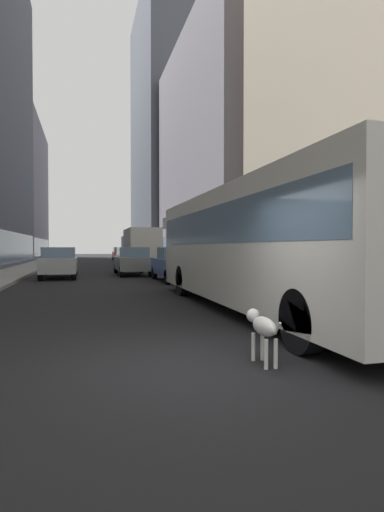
{
  "coord_description": "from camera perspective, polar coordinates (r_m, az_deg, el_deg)",
  "views": [
    {
      "loc": [
        -1.53,
        -5.36,
        1.62
      ],
      "look_at": [
        1.12,
        4.59,
        1.4
      ],
      "focal_mm": 28.47,
      "sensor_mm": 36.0,
      "label": 1
    }
  ],
  "objects": [
    {
      "name": "car_yellow_taxi",
      "position": [
        44.28,
        -9.3,
        0.2
      ],
      "size": [
        1.82,
        4.26,
        1.62
      ],
      "color": "yellow",
      "rests_on": "ground"
    },
    {
      "name": "car_silver_sedan",
      "position": [
        22.47,
        -18.15,
        -0.86
      ],
      "size": [
        1.77,
        4.33,
        1.62
      ],
      "color": "#B7BABF",
      "rests_on": "ground"
    },
    {
      "name": "building_right_far",
      "position": [
        64.26,
        -2.39,
        17.03
      ],
      "size": [
        10.97,
        22.26,
        38.22
      ],
      "color": "#4C515B",
      "rests_on": "ground"
    },
    {
      "name": "dalmatian_dog",
      "position": [
        5.83,
        9.83,
        -9.76
      ],
      "size": [
        0.22,
        0.96,
        0.72
      ],
      "color": "white",
      "rests_on": "ground"
    },
    {
      "name": "pedestrian_with_handbag",
      "position": [
        12.14,
        22.6,
        -1.74
      ],
      "size": [
        0.45,
        0.34,
        1.69
      ],
      "color": "#1E1E2D",
      "rests_on": "sidewalk_right"
    },
    {
      "name": "sidewalk_right",
      "position": [
        41.03,
        -4.76,
        -0.92
      ],
      "size": [
        2.4,
        110.0,
        0.15
      ],
      "primitive_type": "cube",
      "color": "gray",
      "rests_on": "ground"
    },
    {
      "name": "building_left_far",
      "position": [
        61.93,
        -24.7,
        8.39
      ],
      "size": [
        9.25,
        23.52,
        18.9
      ],
      "color": "slate",
      "rests_on": "ground"
    },
    {
      "name": "building_right_mid",
      "position": [
        40.33,
        5.1,
        14.41
      ],
      "size": [
        9.21,
        23.62,
        21.64
      ],
      "color": "slate",
      "rests_on": "ground"
    },
    {
      "name": "car_red_coupe",
      "position": [
        50.69,
        -10.01,
        0.32
      ],
      "size": [
        1.78,
        4.29,
        1.62
      ],
      "color": "red",
      "rests_on": "ground"
    },
    {
      "name": "transit_bus",
      "position": [
        10.58,
        9.25,
        2.06
      ],
      "size": [
        2.78,
        11.53,
        3.05
      ],
      "color": "silver",
      "rests_on": "ground"
    },
    {
      "name": "box_truck",
      "position": [
        32.64,
        -7.29,
        1.31
      ],
      "size": [
        2.3,
        7.5,
        3.05
      ],
      "color": "#19519E",
      "rests_on": "ground"
    },
    {
      "name": "car_grey_wagon",
      "position": [
        24.05,
        -8.39,
        -0.67
      ],
      "size": [
        1.82,
        4.72,
        1.62
      ],
      "color": "slate",
      "rests_on": "ground"
    },
    {
      "name": "sidewalk_left",
      "position": [
        40.61,
        -20.8,
        -1.02
      ],
      "size": [
        2.4,
        110.0,
        0.15
      ],
      "primitive_type": "cube",
      "color": "gray",
      "rests_on": "ground"
    },
    {
      "name": "car_blue_hatchback",
      "position": [
        19.44,
        -2.03,
        -1.12
      ],
      "size": [
        1.89,
        4.18,
        1.62
      ],
      "color": "#4C6BB7",
      "rests_on": "ground"
    },
    {
      "name": "ground_plane",
      "position": [
        40.42,
        -12.74,
        -1.08
      ],
      "size": [
        120.0,
        120.0,
        0.0
      ],
      "primitive_type": "plane",
      "color": "black"
    }
  ]
}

